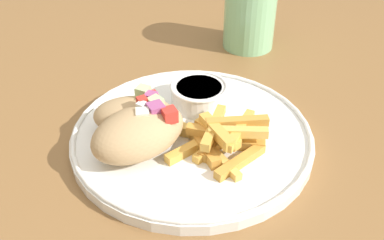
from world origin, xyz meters
TOP-DOWN VIEW (x-y plane):
  - table at (0.00, 0.00)m, footprint 1.43×1.43m
  - plate at (0.04, -0.01)m, footprint 0.30×0.30m
  - pita_sandwich_near at (-0.03, -0.04)m, footprint 0.14×0.13m
  - pita_sandwich_far at (-0.03, 0.00)m, footprint 0.11×0.08m
  - fries_pile at (0.06, -0.05)m, footprint 0.13×0.11m
  - sauce_ramekin at (0.05, 0.05)m, footprint 0.08×0.08m
  - water_glass at (0.16, 0.24)m, footprint 0.09×0.09m

SIDE VIEW (x-z plane):
  - table at x=0.00m, z-range 0.30..1.03m
  - plate at x=0.04m, z-range 0.73..0.75m
  - fries_pile at x=0.06m, z-range 0.74..0.78m
  - sauce_ramekin at x=0.05m, z-range 0.75..0.78m
  - pita_sandwich_far at x=-0.03m, z-range 0.74..0.80m
  - pita_sandwich_near at x=-0.03m, z-range 0.74..0.80m
  - water_glass at x=0.16m, z-range 0.73..0.84m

